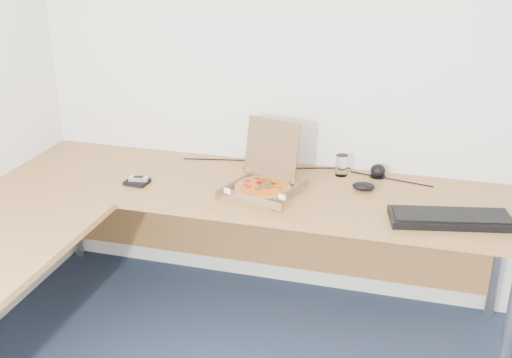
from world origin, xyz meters
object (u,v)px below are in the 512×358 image
(keyboard, at_px, (450,219))
(wallet, at_px, (137,182))
(pizza_box, at_px, (264,184))
(drinking_glass, at_px, (342,165))
(desk, at_px, (155,221))

(keyboard, height_order, wallet, keyboard)
(pizza_box, distance_m, drinking_glass, 0.44)
(drinking_glass, bearing_deg, desk, -136.78)
(keyboard, bearing_deg, pizza_box, 161.40)
(drinking_glass, xyz_separation_m, wallet, (-0.94, -0.37, -0.04))
(desk, distance_m, keyboard, 1.27)
(drinking_glass, bearing_deg, keyboard, -37.29)
(wallet, bearing_deg, desk, -48.29)
(wallet, bearing_deg, pizza_box, 12.20)
(pizza_box, distance_m, wallet, 0.62)
(pizza_box, relative_size, keyboard, 0.68)
(drinking_glass, bearing_deg, pizza_box, -138.27)
(pizza_box, bearing_deg, drinking_glass, 61.00)
(desk, height_order, wallet, wallet)
(pizza_box, xyz_separation_m, wallet, (-0.62, -0.08, -0.03))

